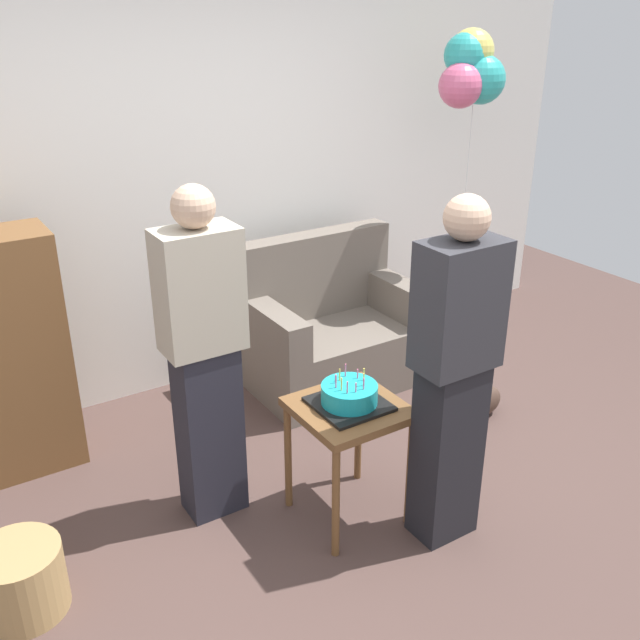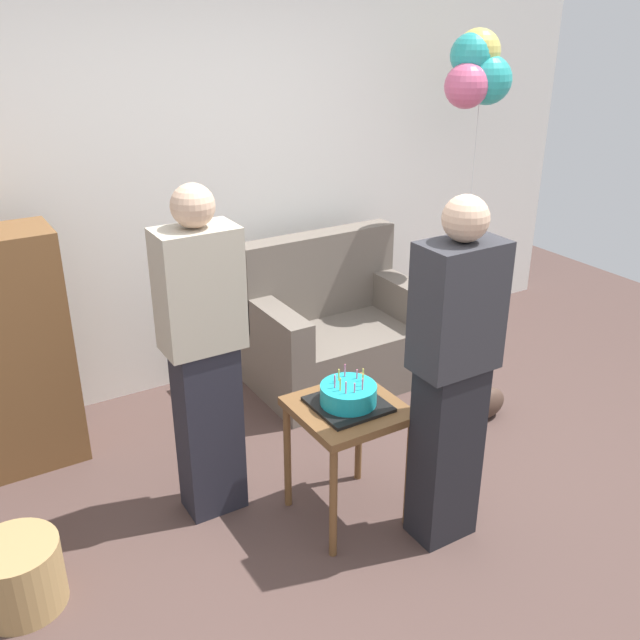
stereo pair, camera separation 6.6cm
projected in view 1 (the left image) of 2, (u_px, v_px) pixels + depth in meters
The scene contains 10 objects.
ground_plane at pixel (388, 544), 3.30m from camera, with size 8.00×8.00×0.00m, color #4C3833.
wall_back at pixel (192, 175), 4.33m from camera, with size 6.00×0.10×2.70m, color silver.
couch at pixel (331, 332), 4.64m from camera, with size 1.10×0.70×0.96m.
side_table at pixel (349, 423), 3.30m from camera, with size 0.48×0.48×0.61m.
birthday_cake at pixel (349, 396), 3.24m from camera, with size 0.32×0.32×0.17m.
person_blowing_candles at pixel (204, 358), 3.22m from camera, with size 0.36×0.22×1.63m.
person_holding_cake at pixel (453, 375), 3.06m from camera, with size 0.36×0.22×1.63m.
wicker_basket at pixel (21, 580), 2.89m from camera, with size 0.36×0.36×0.30m, color #A88451.
handbag at pixel (482, 402), 4.30m from camera, with size 0.28×0.14×0.20m, color #473328.
balloon_bunch at pixel (471, 69), 4.35m from camera, with size 0.45×0.37×2.18m.
Camera 1 is at (-1.66, -2.02, 2.29)m, focal length 39.79 mm.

